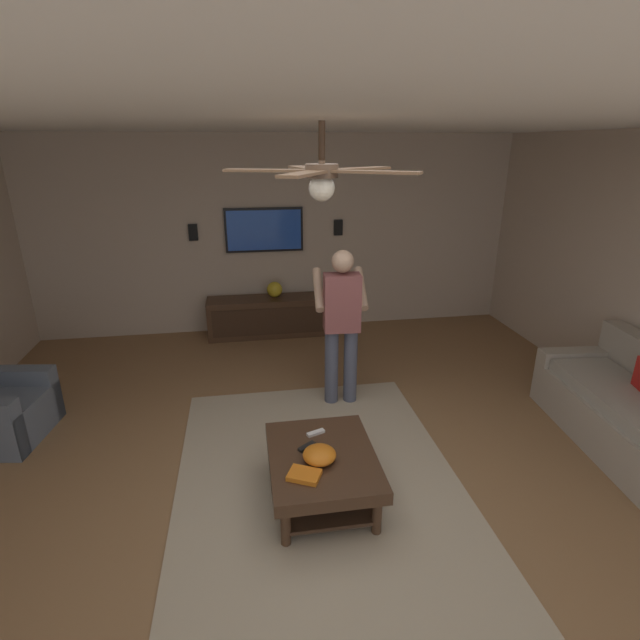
% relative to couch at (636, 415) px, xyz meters
% --- Properties ---
extents(ground_plane, '(8.98, 8.98, 0.00)m').
position_rel_couch_xyz_m(ground_plane, '(-0.18, 2.88, -0.32)').
color(ground_plane, olive).
extents(wall_back_tv, '(0.10, 6.97, 2.74)m').
position_rel_couch_xyz_m(wall_back_tv, '(3.61, 2.88, 1.05)').
color(wall_back_tv, '#BCA893').
rests_on(wall_back_tv, ground).
extents(ceiling_slab, '(7.68, 6.97, 0.10)m').
position_rel_couch_xyz_m(ceiling_slab, '(-0.18, 2.88, 2.47)').
color(ceiling_slab, white).
extents(area_rug, '(3.10, 2.28, 0.01)m').
position_rel_couch_xyz_m(area_rug, '(-0.02, 2.88, -0.31)').
color(area_rug, tan).
rests_on(area_rug, ground).
extents(couch, '(1.97, 1.03, 0.87)m').
position_rel_couch_xyz_m(couch, '(0.00, 0.00, 0.00)').
color(couch, '#A89E8E').
rests_on(couch, ground).
extents(coffee_table, '(1.00, 0.80, 0.40)m').
position_rel_couch_xyz_m(coffee_table, '(-0.22, 2.88, -0.02)').
color(coffee_table, '#422B1C').
rests_on(coffee_table, ground).
extents(media_console, '(0.45, 1.70, 0.55)m').
position_rel_couch_xyz_m(media_console, '(3.27, 3.08, -0.04)').
color(media_console, '#422B1C').
rests_on(media_console, ground).
extents(tv, '(0.05, 1.08, 0.61)m').
position_rel_couch_xyz_m(tv, '(3.51, 3.08, 1.15)').
color(tv, black).
extents(person_standing, '(0.56, 0.56, 1.64)m').
position_rel_couch_xyz_m(person_standing, '(1.24, 2.44, 0.61)').
color(person_standing, '#4C5166').
rests_on(person_standing, ground).
extents(bowl, '(0.25, 0.25, 0.11)m').
position_rel_couch_xyz_m(bowl, '(-0.30, 2.91, 0.14)').
color(bowl, orange).
rests_on(bowl, coffee_table).
extents(remote_white, '(0.09, 0.16, 0.02)m').
position_rel_couch_xyz_m(remote_white, '(0.05, 2.89, 0.09)').
color(remote_white, white).
rests_on(remote_white, coffee_table).
extents(remote_black, '(0.12, 0.15, 0.02)m').
position_rel_couch_xyz_m(remote_black, '(-0.12, 2.98, 0.09)').
color(remote_black, black).
rests_on(remote_black, coffee_table).
extents(book, '(0.24, 0.27, 0.04)m').
position_rel_couch_xyz_m(book, '(-0.46, 3.05, 0.10)').
color(book, orange).
rests_on(book, coffee_table).
extents(vase_round, '(0.22, 0.22, 0.22)m').
position_rel_couch_xyz_m(vase_round, '(3.32, 2.97, 0.34)').
color(vase_round, gold).
rests_on(vase_round, media_console).
extents(wall_speaker_left, '(0.06, 0.12, 0.22)m').
position_rel_couch_xyz_m(wall_speaker_left, '(3.53, 2.02, 1.16)').
color(wall_speaker_left, black).
extents(wall_speaker_right, '(0.06, 0.12, 0.22)m').
position_rel_couch_xyz_m(wall_speaker_right, '(3.53, 4.04, 1.14)').
color(wall_speaker_right, black).
extents(ceiling_fan, '(1.17, 1.13, 0.46)m').
position_rel_couch_xyz_m(ceiling_fan, '(-0.23, 2.89, 2.10)').
color(ceiling_fan, '#4C3828').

